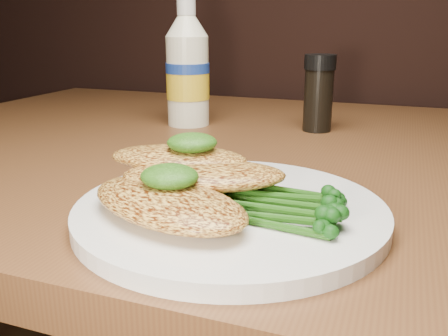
% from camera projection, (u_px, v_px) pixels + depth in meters
% --- Properties ---
extents(plate, '(0.26, 0.26, 0.01)m').
position_uv_depth(plate, '(230.00, 211.00, 0.42)').
color(plate, white).
rests_on(plate, dining_table).
extents(chicken_front, '(0.17, 0.13, 0.02)m').
position_uv_depth(chicken_front, '(168.00, 203.00, 0.38)').
color(chicken_front, '#EDB44B').
rests_on(chicken_front, plate).
extents(chicken_mid, '(0.16, 0.12, 0.02)m').
position_uv_depth(chicken_mid, '(204.00, 175.00, 0.42)').
color(chicken_mid, '#EDB44B').
rests_on(chicken_mid, plate).
extents(chicken_back, '(0.14, 0.08, 0.02)m').
position_uv_depth(chicken_back, '(178.00, 158.00, 0.45)').
color(chicken_back, '#EDB44B').
rests_on(chicken_back, plate).
extents(pesto_front, '(0.05, 0.05, 0.02)m').
position_uv_depth(pesto_front, '(170.00, 176.00, 0.39)').
color(pesto_front, '#143508').
rests_on(pesto_front, chicken_front).
extents(pesto_back, '(0.06, 0.06, 0.02)m').
position_uv_depth(pesto_back, '(192.00, 143.00, 0.44)').
color(pesto_back, '#143508').
rests_on(pesto_back, chicken_back).
extents(broccolini_bundle, '(0.13, 0.10, 0.02)m').
position_uv_depth(broccolini_bundle, '(280.00, 201.00, 0.39)').
color(broccolini_bundle, '#1E4E11').
rests_on(broccolini_bundle, plate).
extents(mayo_bottle, '(0.09, 0.09, 0.19)m').
position_uv_depth(mayo_bottle, '(187.00, 64.00, 0.77)').
color(mayo_bottle, white).
rests_on(mayo_bottle, dining_table).
extents(pepper_grinder, '(0.05, 0.05, 0.12)m').
position_uv_depth(pepper_grinder, '(319.00, 93.00, 0.73)').
color(pepper_grinder, black).
rests_on(pepper_grinder, dining_table).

